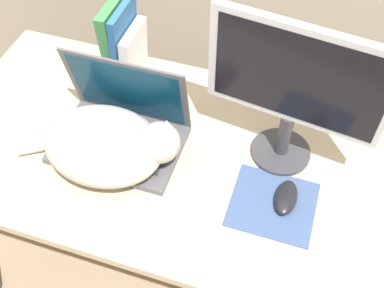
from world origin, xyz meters
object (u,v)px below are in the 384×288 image
at_px(book_row, 123,46).
at_px(laptop, 121,128).
at_px(computer_mouse, 286,197).
at_px(external_monitor, 295,88).
at_px(cat, 109,145).
at_px(cd_disc, 14,87).

bearing_deg(book_row, laptop, -69.28).
bearing_deg(computer_mouse, external_monitor, 106.19).
bearing_deg(cat, cd_disc, 157.27).
bearing_deg(laptop, external_monitor, 11.55).
distance_m(external_monitor, cd_disc, 0.89).
xyz_separation_m(cat, computer_mouse, (0.48, 0.02, -0.06)).
relative_size(cat, cd_disc, 3.79).
distance_m(laptop, cd_disc, 0.42).
bearing_deg(external_monitor, cat, -158.16).
bearing_deg(cat, book_row, 106.40).
height_order(external_monitor, cd_disc, external_monitor).
relative_size(computer_mouse, cd_disc, 0.91).
bearing_deg(computer_mouse, laptop, 172.49).
height_order(cat, external_monitor, external_monitor).
relative_size(laptop, cat, 0.77).
bearing_deg(book_row, cat, -73.60).
distance_m(computer_mouse, cd_disc, 0.91).
bearing_deg(book_row, computer_mouse, -28.92).
relative_size(computer_mouse, book_row, 0.43).
bearing_deg(cd_disc, external_monitor, -0.00).
relative_size(laptop, cd_disc, 2.91).
height_order(cat, computer_mouse, cat).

